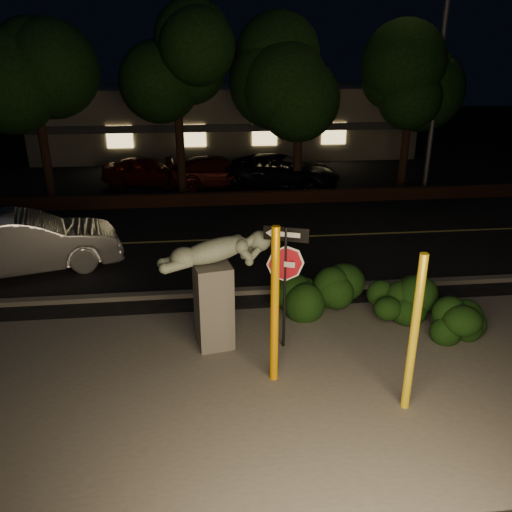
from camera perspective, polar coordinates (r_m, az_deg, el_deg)
The scene contains 24 objects.
ground at distance 19.32m, azimuth -1.13°, elevation 4.94°, with size 90.00×90.00×0.00m, color black.
patio at distance 9.40m, azimuth 5.43°, elevation -14.28°, with size 14.00×6.00×0.02m, color #4C4944.
road at distance 16.48m, azimuth -0.14°, elevation 2.02°, with size 80.00×8.00×0.01m, color black.
lane_marking at distance 16.48m, azimuth -0.14°, elevation 2.06°, with size 80.00×0.12×0.01m, color gold.
curb at distance 12.69m, azimuth 1.91°, elevation -3.87°, with size 80.00×0.25×0.12m, color #4C4944.
brick_wall at distance 20.50m, azimuth -1.48°, elevation 6.63°, with size 40.00×0.35×0.50m, color #3F2014.
parking_lot at distance 26.09m, azimuth -2.60°, elevation 9.29°, with size 40.00×12.00×0.01m, color black.
building at distance 33.66m, azimuth -3.66°, elevation 15.45°, with size 22.00×10.20×4.00m.
tree_far_a at distance 22.35m, azimuth -24.26°, elevation 19.32°, with size 4.60×4.60×7.43m.
tree_far_b at distance 21.67m, azimuth -9.28°, elevation 22.68°, with size 5.20×5.20×8.41m.
tree_far_c at distance 21.66m, azimuth 5.10°, elevation 21.82°, with size 4.80×4.80×7.84m.
tree_far_d at distance 23.62m, azimuth 17.61°, elevation 20.35°, with size 4.40×4.40×7.42m.
yellow_pole_left at distance 8.73m, azimuth 2.15°, elevation -5.87°, with size 0.15×0.15×2.96m, color #F29A02.
yellow_pole_right at distance 8.44m, azimuth 17.59°, elevation -8.62°, with size 0.14×0.14×2.80m, color yellow.
signpost at distance 9.60m, azimuth 3.36°, elevation -0.93°, with size 0.82×0.35×2.58m.
sculpture at distance 9.84m, azimuth -4.72°, elevation -2.69°, with size 2.24×0.97×2.39m.
hedge_center at distance 11.63m, azimuth 6.92°, elevation -3.79°, with size 2.15×1.01×1.12m, color black.
hedge_right at distance 11.57m, azimuth 15.67°, elevation -4.31°, with size 1.88×1.01×1.23m, color black.
hedge_far_right at distance 11.21m, azimuth 22.49°, elevation -6.86°, with size 1.38×0.86×0.96m, color black.
streetlight at distance 23.28m, azimuth 19.97°, elevation 21.96°, with size 1.55×0.55×10.38m.
silver_sedan at distance 15.04m, azimuth -25.01°, elevation 1.35°, with size 1.76×5.06×1.67m, color #B0B0B5.
parked_car_red at distance 24.14m, azimuth -12.49°, elevation 9.44°, with size 1.60×3.97×1.35m, color #641305.
parked_car_darkred at distance 23.37m, azimuth -4.21°, elevation 9.56°, with size 1.96×4.83×1.40m, color #420E0C.
parked_car_dark at distance 23.14m, azimuth 2.80°, elevation 9.61°, with size 2.50×5.43×1.51m, color black.
Camera 1 is at (-1.71, -8.45, 5.48)m, focal length 35.00 mm.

